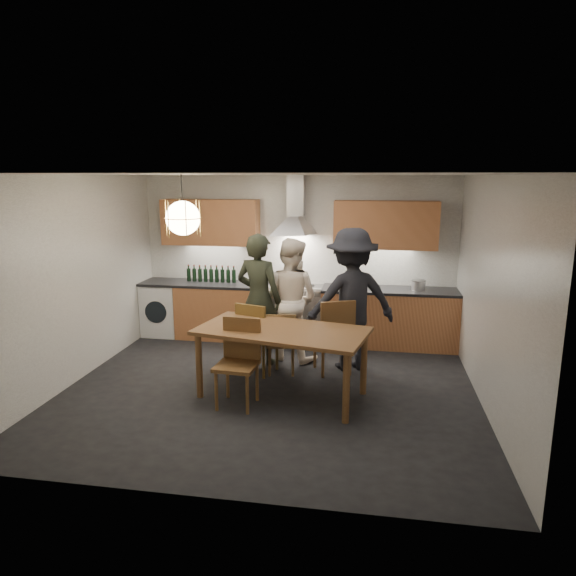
% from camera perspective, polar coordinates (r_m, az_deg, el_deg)
% --- Properties ---
extents(ground, '(5.00, 5.00, 0.00)m').
position_cam_1_polar(ground, '(6.48, -2.02, -11.12)').
color(ground, black).
rests_on(ground, ground).
extents(room_shell, '(5.02, 4.52, 2.61)m').
position_cam_1_polar(room_shell, '(6.01, -2.14, 3.98)').
color(room_shell, white).
rests_on(room_shell, ground).
extents(counter_run, '(5.00, 0.62, 0.90)m').
position_cam_1_polar(counter_run, '(8.15, 0.85, -2.83)').
color(counter_run, '#CE824F').
rests_on(counter_run, ground).
extents(range_stove, '(0.90, 0.60, 0.92)m').
position_cam_1_polar(range_stove, '(8.15, 0.68, -2.89)').
color(range_stove, silver).
rests_on(range_stove, ground).
extents(wall_fixtures, '(4.30, 0.54, 1.10)m').
position_cam_1_polar(wall_fixtures, '(8.02, 0.84, 7.25)').
color(wall_fixtures, '#CF834F').
rests_on(wall_fixtures, ground).
extents(pendant_lamp, '(0.43, 0.43, 0.70)m').
position_cam_1_polar(pendant_lamp, '(6.16, -11.60, 7.61)').
color(pendant_lamp, black).
rests_on(pendant_lamp, ground).
extents(dining_table, '(2.12, 1.37, 0.83)m').
position_cam_1_polar(dining_table, '(6.04, -0.67, -5.46)').
color(dining_table, brown).
rests_on(dining_table, ground).
extents(chair_back_left, '(0.56, 0.56, 0.97)m').
position_cam_1_polar(chair_back_left, '(6.76, -3.68, -5.10)').
color(chair_back_left, brown).
rests_on(chair_back_left, ground).
extents(chair_back_mid, '(0.44, 0.44, 0.84)m').
position_cam_1_polar(chair_back_mid, '(6.76, -0.77, -5.73)').
color(chair_back_mid, brown).
rests_on(chair_back_mid, ground).
extents(chair_back_right, '(0.60, 0.60, 1.02)m').
position_cam_1_polar(chair_back_right, '(6.77, 5.23, -4.86)').
color(chair_back_right, brown).
rests_on(chair_back_right, ground).
extents(chair_front, '(0.48, 0.48, 0.99)m').
position_cam_1_polar(chair_front, '(5.94, -5.44, -7.50)').
color(chair_front, brown).
rests_on(chair_front, ground).
extents(person_left, '(0.76, 0.61, 1.83)m').
position_cam_1_polar(person_left, '(7.11, -3.26, -1.25)').
color(person_left, black).
rests_on(person_left, ground).
extents(person_mid, '(1.02, 0.91, 1.74)m').
position_cam_1_polar(person_mid, '(7.27, 0.27, -1.26)').
color(person_mid, white).
rests_on(person_mid, ground).
extents(person_right, '(1.41, 1.11, 1.92)m').
position_cam_1_polar(person_right, '(6.93, 7.03, -1.30)').
color(person_right, black).
rests_on(person_right, ground).
extents(mixing_bowl, '(0.36, 0.36, 0.07)m').
position_cam_1_polar(mixing_bowl, '(7.89, 7.51, 0.19)').
color(mixing_bowl, silver).
rests_on(mixing_bowl, counter_run).
extents(stock_pot, '(0.27, 0.27, 0.14)m').
position_cam_1_polar(stock_pot, '(7.96, 14.29, 0.28)').
color(stock_pot, silver).
rests_on(stock_pot, counter_run).
extents(wine_bottles, '(0.83, 0.06, 0.27)m').
position_cam_1_polar(wine_bottles, '(8.41, -8.54, 1.59)').
color(wine_bottles, black).
rests_on(wine_bottles, counter_run).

